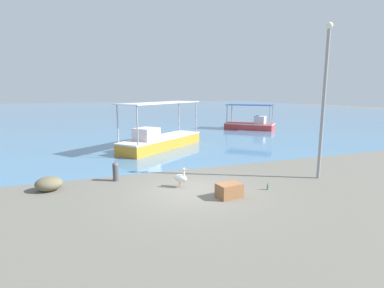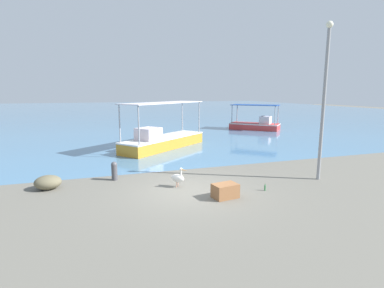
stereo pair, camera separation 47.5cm
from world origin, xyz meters
TOP-DOWN VIEW (x-y plane):
  - ground at (0.00, 0.00)m, footprint 120.00×120.00m
  - harbor_water at (0.00, 48.00)m, footprint 110.00×90.00m
  - fishing_boat_far_right at (11.86, 15.37)m, footprint 4.74×4.67m
  - fishing_boat_center at (0.97, 8.63)m, footprint 6.48×5.64m
  - pelican at (-0.28, 0.56)m, footprint 0.59×0.70m
  - lamp_post at (5.69, -0.33)m, footprint 0.28×0.28m
  - mooring_bollard at (-2.57, 2.31)m, footprint 0.26×0.26m
  - net_pile at (-5.09, 1.89)m, footprint 0.99×0.84m
  - cargo_crate at (0.97, -1.12)m, footprint 0.94×0.70m
  - glass_bottle at (2.73, -0.90)m, footprint 0.07×0.07m

SIDE VIEW (x-z plane):
  - ground at x=0.00m, z-range 0.00..0.00m
  - harbor_water at x=0.00m, z-range 0.00..0.00m
  - glass_bottle at x=2.73m, z-range -0.03..0.24m
  - cargo_crate at x=0.97m, z-range 0.00..0.50m
  - net_pile at x=-5.09m, z-range 0.00..0.54m
  - pelican at x=-0.28m, z-range -0.02..0.78m
  - mooring_bollard at x=-2.57m, z-range 0.03..0.82m
  - fishing_boat_far_right at x=11.86m, z-range -0.66..1.74m
  - fishing_boat_center at x=0.97m, z-range -0.87..2.12m
  - lamp_post at x=5.69m, z-range 0.37..6.79m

